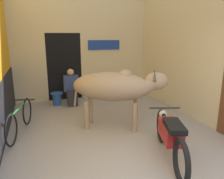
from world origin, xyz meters
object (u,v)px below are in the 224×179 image
object	(u,v)px
motorcycle_near	(170,135)
shopkeeper_seated	(71,87)
plastic_stool	(57,98)
cow	(116,87)
bicycle	(20,119)

from	to	relation	value
motorcycle_near	shopkeeper_seated	world-z (taller)	shopkeeper_seated
shopkeeper_seated	plastic_stool	xyz separation A→B (m)	(-0.43, 0.17, -0.37)
shopkeeper_seated	cow	bearing A→B (deg)	-71.52
motorcycle_near	shopkeeper_seated	bearing A→B (deg)	106.80
motorcycle_near	bicycle	size ratio (longest dim) A/B	1.10
motorcycle_near	plastic_stool	xyz separation A→B (m)	(-1.51, 3.77, -0.23)
motorcycle_near	shopkeeper_seated	distance (m)	3.76
plastic_stool	bicycle	bearing A→B (deg)	-117.92
shopkeeper_seated	bicycle	bearing A→B (deg)	-130.22
cow	bicycle	xyz separation A→B (m)	(-2.07, 0.39, -0.65)
bicycle	shopkeeper_seated	distance (m)	2.17
motorcycle_near	bicycle	bearing A→B (deg)	141.69
shopkeeper_seated	plastic_stool	distance (m)	0.59
cow	plastic_stool	bearing A→B (deg)	116.64
motorcycle_near	shopkeeper_seated	xyz separation A→B (m)	(-1.09, 3.60, 0.14)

